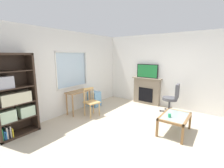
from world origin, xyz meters
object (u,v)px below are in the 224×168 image
sippy_cup (170,115)px  bookshelf (13,99)px  office_chair (172,97)px  tv (147,71)px  wooden_chair (91,102)px  coffee_table (175,118)px  plastic_drawer_unit (94,99)px  fireplace (147,91)px  desk_under_window (79,95)px

sippy_cup → bookshelf: bearing=126.0°
bookshelf → office_chair: bearing=-35.6°
tv → office_chair: (-0.43, -1.11, -0.76)m
wooden_chair → tv: 2.53m
coffee_table → wooden_chair: bearing=99.4°
office_chair → sippy_cup: bearing=-167.4°
bookshelf → wooden_chair: bearing=-17.6°
plastic_drawer_unit → fireplace: size_ratio=0.48×
tv → sippy_cup: bearing=-143.5°
plastic_drawer_unit → office_chair: office_chair is taller
office_chair → sippy_cup: size_ratio=11.11×
coffee_table → sippy_cup: size_ratio=10.39×
desk_under_window → tv: bearing=-32.7°
bookshelf → office_chair: (3.73, -2.67, -0.36)m
bookshelf → plastic_drawer_unit: (2.74, -0.06, -0.63)m
desk_under_window → office_chair: (1.81, -2.56, -0.05)m
fireplace → office_chair: 1.20m
bookshelf → fireplace: 4.47m
fireplace → tv: bearing=180.0°
bookshelf → wooden_chair: bookshelf is taller
coffee_table → sippy_cup: 0.24m
desk_under_window → tv: (2.24, -1.44, 0.71)m
desk_under_window → plastic_drawer_unit: bearing=3.5°
office_chair → desk_under_window: bearing=125.4°
plastic_drawer_unit → tv: 2.31m
desk_under_window → coffee_table: size_ratio=0.93×
fireplace → coffee_table: 2.37m
fireplace → sippy_cup: (-1.99, -1.46, -0.03)m
desk_under_window → wooden_chair: 0.54m
bookshelf → desk_under_window: size_ratio=2.28×
tv → wooden_chair: bearing=157.0°
fireplace → sippy_cup: fireplace is taller
plastic_drawer_unit → fireplace: bearing=-46.0°
desk_under_window → wooden_chair: bearing=-83.9°
desk_under_window → tv: tv is taller
fireplace → coffee_table: fireplace is taller
desk_under_window → wooden_chair: size_ratio=0.97×
tv → bookshelf: bearing=159.5°
bookshelf → tv: bearing=-20.5°
plastic_drawer_unit → coffee_table: plastic_drawer_unit is taller
tv → sippy_cup: (-1.97, -1.46, -0.81)m
wooden_chair → tv: tv is taller
tv → office_chair: 1.41m
tv → sippy_cup: tv is taller
tv → office_chair: tv is taller
sippy_cup → coffee_table: bearing=-24.1°
bookshelf → coffee_table: bookshelf is taller
office_chair → wooden_chair: bearing=130.8°
bookshelf → plastic_drawer_unit: bearing=-1.3°
fireplace → wooden_chair: bearing=157.2°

